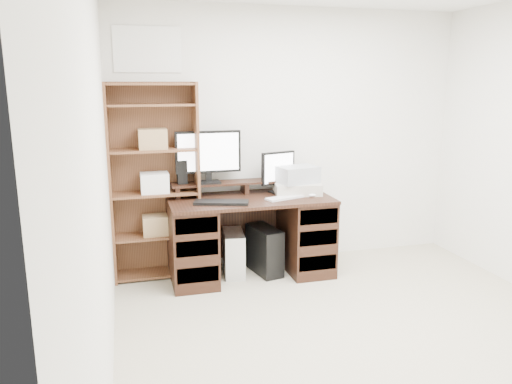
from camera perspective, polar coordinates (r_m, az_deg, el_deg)
name	(u,v)px	position (r m, az deg, el deg)	size (l,w,h in m)	color
room	(394,173)	(3.20, 15.46, 2.14)	(3.54, 4.04, 2.54)	#BAB094
desk	(250,235)	(4.71, -0.67, -4.94)	(1.50, 0.70, 0.75)	black
riser_shelf	(245,183)	(4.79, -1.30, 0.98)	(1.40, 0.22, 0.12)	black
monitor_wide	(208,154)	(4.67, -5.48, 4.35)	(0.61, 0.16, 0.49)	black
monitor_small	(278,170)	(4.80, 2.55, 2.48)	(0.36, 0.18, 0.40)	black
speaker	(182,172)	(4.68, -8.45, 2.29)	(0.09, 0.09, 0.22)	black
keyboard_black	(221,202)	(4.39, -3.98, -1.19)	(0.48, 0.16, 0.03)	black
keyboard_white	(286,198)	(4.59, 3.40, -0.63)	(0.39, 0.12, 0.02)	silver
mouse	(312,195)	(4.67, 6.45, -0.34)	(0.09, 0.06, 0.03)	white
printer	(297,188)	(4.79, 4.73, 0.45)	(0.43, 0.32, 0.11)	#B7AFA0
basket	(297,175)	(4.76, 4.76, 2.00)	(0.37, 0.26, 0.16)	#9CA0A6
tower_silver	(234,253)	(4.78, -2.59, -6.97)	(0.18, 0.41, 0.41)	silver
tower_black	(264,250)	(4.81, 0.98, -6.65)	(0.28, 0.48, 0.45)	black
bookshelf	(154,180)	(4.65, -11.54, 1.33)	(0.80, 0.30, 1.80)	brown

